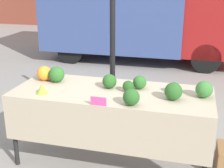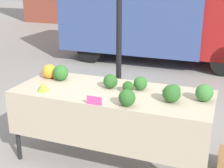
{
  "view_description": "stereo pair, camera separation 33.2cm",
  "coord_description": "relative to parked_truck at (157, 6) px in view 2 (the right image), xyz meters",
  "views": [
    {
      "loc": [
        0.81,
        -3.04,
        2.01
      ],
      "look_at": [
        0.0,
        0.0,
        0.93
      ],
      "focal_mm": 50.0,
      "sensor_mm": 36.0,
      "label": 1
    },
    {
      "loc": [
        1.13,
        -2.94,
        2.01
      ],
      "look_at": [
        0.0,
        0.0,
        0.93
      ],
      "focal_mm": 50.0,
      "sensor_mm": 36.0,
      "label": 2
    }
  ],
  "objects": [
    {
      "name": "market_table",
      "position": [
        0.64,
        -4.77,
        -0.6
      ],
      "size": [
        2.14,
        0.86,
        0.85
      ],
      "color": "tan",
      "rests_on": "ground_plane"
    },
    {
      "name": "broccoli_head_0",
      "position": [
        0.59,
        -4.62,
        -0.42
      ],
      "size": [
        0.16,
        0.16,
        0.16
      ],
      "color": "#285B23",
      "rests_on": "market_table"
    },
    {
      "name": "broccoli_head_1",
      "position": [
        0.92,
        -4.56,
        -0.42
      ],
      "size": [
        0.15,
        0.15,
        0.15
      ],
      "color": "#2D6628",
      "rests_on": "market_table"
    },
    {
      "name": "broccoli_head_4",
      "position": [
        1.59,
        -4.65,
        -0.41
      ],
      "size": [
        0.17,
        0.17,
        0.17
      ],
      "color": "#387533",
      "rests_on": "market_table"
    },
    {
      "name": "ground_plane",
      "position": [
        0.64,
        -4.71,
        -1.34
      ],
      "size": [
        40.0,
        40.0,
        0.0
      ],
      "primitive_type": "plane",
      "color": "gray"
    },
    {
      "name": "orange_cauliflower",
      "position": [
        -0.23,
        -4.55,
        -0.41
      ],
      "size": [
        0.17,
        0.17,
        0.17
      ],
      "color": "orange",
      "rests_on": "market_table"
    },
    {
      "name": "tent_pole",
      "position": [
        0.45,
        -3.96,
        -0.23
      ],
      "size": [
        0.07,
        0.07,
        2.22
      ],
      "color": "black",
      "rests_on": "ground_plane"
    },
    {
      "name": "broccoli_head_7",
      "position": [
        0.92,
        -5.03,
        -0.41
      ],
      "size": [
        0.16,
        0.16,
        0.16
      ],
      "color": "#285B23",
      "rests_on": "market_table"
    },
    {
      "name": "parked_truck",
      "position": [
        0.0,
        0.0,
        0.0
      ],
      "size": [
        4.73,
        1.97,
        2.56
      ],
      "color": "#384C84",
      "rests_on": "ground_plane"
    },
    {
      "name": "broccoli_head_3",
      "position": [
        1.3,
        -4.79,
        -0.41
      ],
      "size": [
        0.18,
        0.18,
        0.18
      ],
      "color": "#285B23",
      "rests_on": "market_table"
    },
    {
      "name": "broccoli_head_2",
      "position": [
        -0.06,
        -4.57,
        -0.4
      ],
      "size": [
        0.18,
        0.18,
        0.18
      ],
      "color": "#2D6628",
      "rests_on": "market_table"
    },
    {
      "name": "broccoli_head_5",
      "position": [
        0.81,
        -4.68,
        -0.43
      ],
      "size": [
        0.12,
        0.12,
        0.12
      ],
      "color": "#23511E",
      "rests_on": "market_table"
    },
    {
      "name": "price_sign",
      "position": [
        0.62,
        -5.12,
        -0.45
      ],
      "size": [
        0.16,
        0.01,
        0.09
      ],
      "color": "#EF4793",
      "rests_on": "market_table"
    },
    {
      "name": "broccoli_head_6",
      "position": [
        1.29,
        -4.59,
        -0.44
      ],
      "size": [
        0.12,
        0.12,
        0.12
      ],
      "color": "#336B2D",
      "rests_on": "market_table"
    },
    {
      "name": "romanesco_head",
      "position": [
        -0.05,
        -4.96,
        -0.44
      ],
      "size": [
        0.13,
        0.13,
        0.1
      ],
      "color": "#93B238",
      "rests_on": "market_table"
    }
  ]
}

